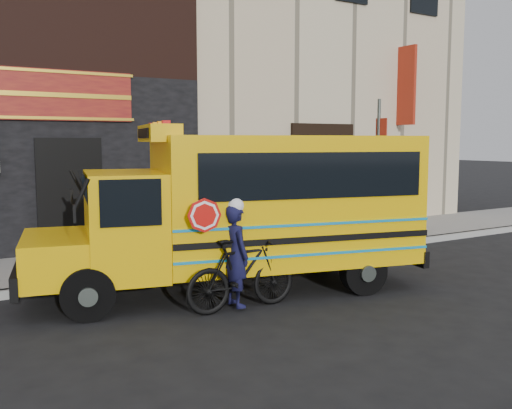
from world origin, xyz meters
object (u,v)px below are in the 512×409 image
Objects in this scene: school_bus at (250,206)px; cyclist at (236,259)px; sign_pole at (378,169)px; bicycle at (242,274)px.

cyclist is at bearing -131.13° from school_bus.
sign_pole reaches higher than cyclist.
school_bus is at bearing -161.24° from sign_pole.
school_bus is 4.44× the size of cyclist.
sign_pole is (4.52, 1.54, 0.48)m from school_bus.
bicycle is at bearing -154.16° from sign_pole.
bicycle is 1.18× the size of cyclist.
sign_pole is 5.98m from cyclist.
school_bus reaches higher than cyclist.
school_bus is at bearing -35.02° from bicycle.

